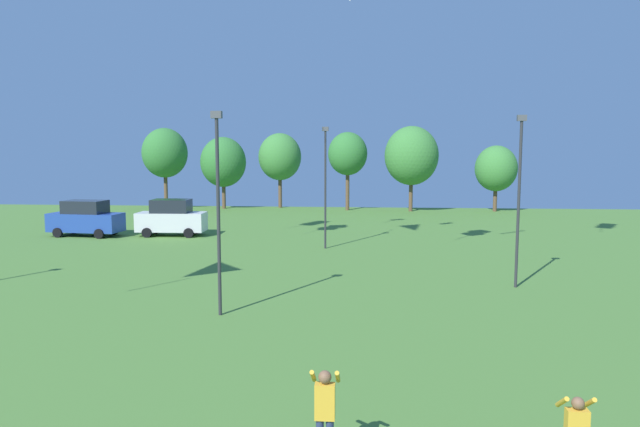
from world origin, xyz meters
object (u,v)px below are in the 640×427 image
(person_standing_far_right, at_px, (325,410))
(treeline_tree_0, at_px, (165,153))
(treeline_tree_5, at_px, (496,169))
(parked_car_second_from_left, at_px, (172,218))
(parked_car_leftmost, at_px, (86,219))
(treeline_tree_3, at_px, (348,154))
(light_post_0, at_px, (519,193))
(treeline_tree_4, at_px, (411,156))
(treeline_tree_2, at_px, (280,157))
(light_post_2, at_px, (325,181))
(light_post_1, at_px, (218,203))
(treeline_tree_1, at_px, (223,162))

(person_standing_far_right, bearing_deg, treeline_tree_0, 146.85)
(treeline_tree_5, bearing_deg, treeline_tree_0, 179.80)
(parked_car_second_from_left, xyz_separation_m, treeline_tree_0, (-6.74, 17.70, 4.24))
(treeline_tree_5, bearing_deg, parked_car_leftmost, -149.16)
(treeline_tree_3, bearing_deg, treeline_tree_0, 179.78)
(person_standing_far_right, xyz_separation_m, light_post_0, (6.89, 14.07, 2.91))
(parked_car_leftmost, relative_size, treeline_tree_4, 0.62)
(treeline_tree_0, relative_size, treeline_tree_2, 1.06)
(treeline_tree_3, bearing_deg, parked_car_leftmost, -132.46)
(light_post_2, bearing_deg, light_post_1, -100.75)
(treeline_tree_4, bearing_deg, treeline_tree_0, 178.41)
(light_post_1, distance_m, treeline_tree_5, 39.38)
(person_standing_far_right, xyz_separation_m, treeline_tree_3, (-1.14, 44.69, 4.32))
(treeline_tree_1, height_order, treeline_tree_4, treeline_tree_4)
(treeline_tree_0, relative_size, treeline_tree_4, 0.99)
(treeline_tree_2, bearing_deg, treeline_tree_3, -15.26)
(light_post_2, bearing_deg, treeline_tree_2, 104.82)
(parked_car_leftmost, xyz_separation_m, parked_car_second_from_left, (5.61, 0.64, 0.02))
(parked_car_second_from_left, bearing_deg, treeline_tree_0, 108.89)
(light_post_1, distance_m, treeline_tree_4, 36.17)
(person_standing_far_right, distance_m, parked_car_second_from_left, 29.70)
(light_post_1, distance_m, treeline_tree_3, 35.74)
(light_post_0, bearing_deg, treeline_tree_3, 104.70)
(light_post_1, relative_size, treeline_tree_2, 0.94)
(treeline_tree_0, bearing_deg, treeline_tree_4, -1.59)
(treeline_tree_2, bearing_deg, light_post_2, -75.18)
(treeline_tree_3, bearing_deg, person_standing_far_right, -88.54)
(light_post_1, distance_m, treeline_tree_1, 37.22)
(light_post_0, xyz_separation_m, treeline_tree_1, (-20.20, 31.15, 0.61))
(treeline_tree_1, distance_m, treeline_tree_3, 12.21)
(parked_car_second_from_left, height_order, light_post_1, light_post_1)
(parked_car_leftmost, relative_size, parked_car_second_from_left, 1.09)
(parked_car_second_from_left, relative_size, treeline_tree_4, 0.57)
(light_post_0, relative_size, light_post_2, 1.01)
(parked_car_leftmost, distance_m, treeline_tree_1, 19.64)
(treeline_tree_2, bearing_deg, treeline_tree_4, -10.85)
(person_standing_far_right, distance_m, treeline_tree_5, 46.51)
(person_standing_far_right, distance_m, treeline_tree_0, 48.82)
(light_post_2, xyz_separation_m, treeline_tree_2, (-6.26, 23.64, 1.15))
(light_post_0, distance_m, light_post_1, 12.23)
(treeline_tree_2, relative_size, treeline_tree_4, 0.93)
(light_post_0, bearing_deg, treeline_tree_4, 93.95)
(parked_car_second_from_left, relative_size, treeline_tree_0, 0.57)
(parked_car_second_from_left, distance_m, light_post_0, 23.29)
(light_post_1, relative_size, treeline_tree_3, 0.93)
(person_standing_far_right, relative_size, treeline_tree_5, 0.29)
(light_post_1, bearing_deg, parked_car_leftmost, 128.13)
(light_post_1, bearing_deg, treeline_tree_3, 84.94)
(light_post_1, height_order, treeline_tree_0, treeline_tree_0)
(person_standing_far_right, bearing_deg, treeline_tree_4, 117.63)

